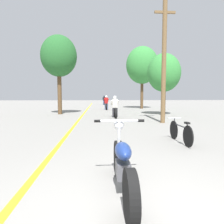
# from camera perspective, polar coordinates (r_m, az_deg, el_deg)

# --- Properties ---
(ground_plane) EXTENTS (120.00, 120.00, 0.00)m
(ground_plane) POSITION_cam_1_polar(r_m,az_deg,el_deg) (2.68, 9.20, -28.68)
(ground_plane) COLOR gray
(lane_stripe_center) EXTENTS (0.14, 48.00, 0.01)m
(lane_stripe_center) POSITION_cam_1_polar(r_m,az_deg,el_deg) (15.02, -8.43, -0.92)
(lane_stripe_center) COLOR yellow
(lane_stripe_center) RESTS_ON ground
(utility_pole) EXTENTS (1.10, 0.24, 6.37)m
(utility_pole) POSITION_cam_1_polar(r_m,az_deg,el_deg) (11.20, 14.62, 13.85)
(utility_pole) COLOR brown
(utility_pole) RESTS_ON ground
(roadside_tree_right_near) EXTENTS (2.48, 2.23, 4.59)m
(roadside_tree_right_near) POSITION_cam_1_polar(r_m,az_deg,el_deg) (15.60, 14.63, 10.72)
(roadside_tree_right_near) COLOR #513A23
(roadside_tree_right_near) RESTS_ON ground
(roadside_tree_right_far) EXTENTS (3.58, 3.23, 6.90)m
(roadside_tree_right_far) POSITION_cam_1_polar(r_m,az_deg,el_deg) (23.04, 8.63, 13.04)
(roadside_tree_right_far) COLOR #513A23
(roadside_tree_right_far) RESTS_ON ground
(roadside_tree_left) EXTENTS (2.76, 2.49, 6.10)m
(roadside_tree_left) POSITION_cam_1_polar(r_m,az_deg,el_deg) (16.48, -14.95, 15.05)
(roadside_tree_left) COLOR #513A23
(roadside_tree_left) RESTS_ON ground
(motorcycle_foreground) EXTENTS (0.87, 2.06, 1.06)m
(motorcycle_foreground) POSITION_cam_1_polar(r_m,az_deg,el_deg) (3.14, 3.05, -14.59)
(motorcycle_foreground) COLOR black
(motorcycle_foreground) RESTS_ON ground
(motorcycle_rider_lead) EXTENTS (0.50, 2.08, 1.45)m
(motorcycle_rider_lead) POSITION_cam_1_polar(r_m,az_deg,el_deg) (13.48, 0.83, 0.80)
(motorcycle_rider_lead) COLOR black
(motorcycle_rider_lead) RESTS_ON ground
(motorcycle_rider_mid) EXTENTS (0.50, 2.15, 1.47)m
(motorcycle_rider_mid) POSITION_cam_1_polar(r_m,az_deg,el_deg) (20.88, -1.65, 2.23)
(motorcycle_rider_mid) COLOR black
(motorcycle_rider_mid) RESTS_ON ground
(motorcycle_rider_far) EXTENTS (0.50, 2.05, 1.47)m
(motorcycle_rider_far) POSITION_cam_1_polar(r_m,az_deg,el_deg) (31.74, -2.26, 3.09)
(motorcycle_rider_far) COLOR black
(motorcycle_rider_far) RESTS_ON ground
(bicycle_parked) EXTENTS (0.44, 1.71, 0.73)m
(bicycle_parked) POSITION_cam_1_polar(r_m,az_deg,el_deg) (6.58, 18.95, -5.42)
(bicycle_parked) COLOR black
(bicycle_parked) RESTS_ON ground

